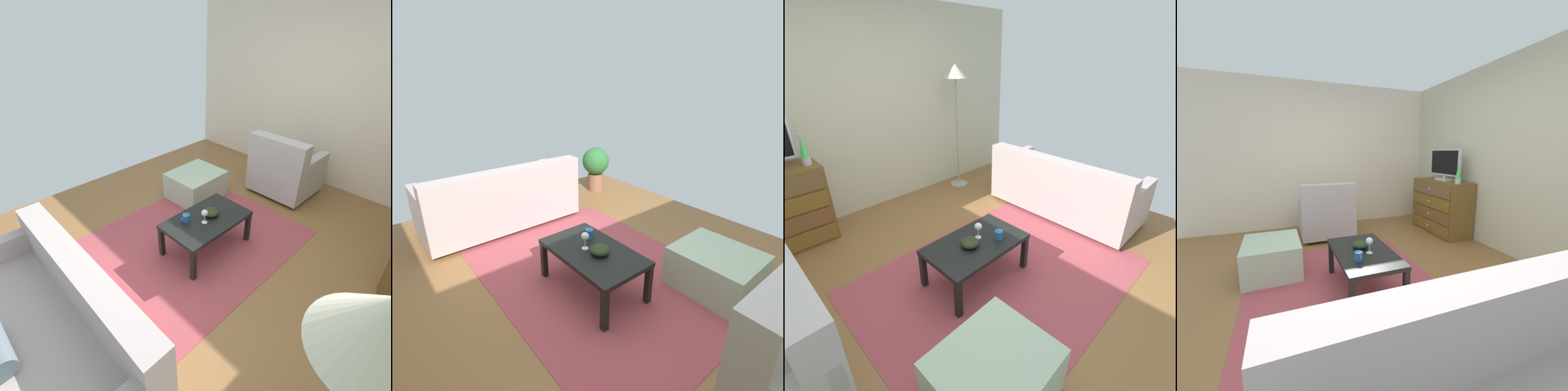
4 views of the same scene
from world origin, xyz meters
TOP-DOWN VIEW (x-y plane):
  - ground_plane at (0.00, 0.00)m, footprint 5.27×4.69m
  - wall_accent_rear at (0.00, 2.10)m, footprint 5.27×0.12m
  - wall_plain_left at (-2.40, 0.00)m, footprint 0.12×4.69m
  - area_rug at (0.20, -0.20)m, footprint 2.60×1.90m
  - dresser at (-1.19, 1.79)m, footprint 1.09×0.49m
  - tv at (-1.16, 1.82)m, footprint 0.72×0.18m
  - lava_lamp at (-0.74, 1.75)m, footprint 0.09×0.09m
  - coffee_table at (0.04, -0.02)m, footprint 0.92×0.55m
  - wine_glass at (0.10, 0.02)m, footprint 0.07×0.07m
  - mug at (0.23, -0.13)m, footprint 0.11×0.08m
  - bowl_decorative at (-0.04, -0.02)m, footprint 0.17×0.17m
  - armchair at (-1.62, -0.08)m, footprint 0.80×0.82m
  - ottoman at (-0.64, -0.88)m, footprint 0.71×0.61m

SIDE VIEW (x-z plane):
  - ground_plane at x=0.00m, z-range -0.05..0.00m
  - area_rug at x=0.20m, z-range 0.00..0.01m
  - ottoman at x=-0.64m, z-range 0.00..0.38m
  - coffee_table at x=0.04m, z-range 0.15..0.55m
  - armchair at x=-1.62m, z-range -0.09..0.80m
  - bowl_decorative at x=-0.04m, z-range 0.40..0.48m
  - mug at x=0.23m, z-range 0.40..0.48m
  - dresser at x=-1.19m, z-range 0.00..0.89m
  - wine_glass at x=0.10m, z-range 0.44..0.59m
  - lava_lamp at x=-0.74m, z-range 0.87..1.20m
  - tv at x=-1.16m, z-range 0.90..1.42m
  - wall_accent_rear at x=0.00m, z-range 0.00..2.57m
  - wall_plain_left at x=-2.40m, z-range 0.00..2.57m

